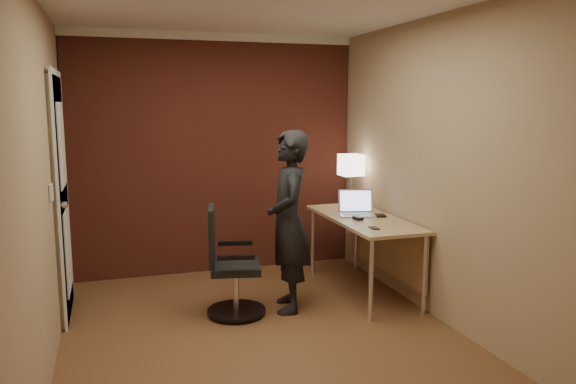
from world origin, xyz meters
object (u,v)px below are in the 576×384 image
at_px(person, 289,222).
at_px(wallet, 380,215).
at_px(desk, 370,230).
at_px(office_chair, 229,269).
at_px(mouse, 358,218).
at_px(desk_lamp, 351,166).
at_px(phone, 374,228).
at_px(laptop, 356,208).

bearing_deg(person, wallet, 112.61).
bearing_deg(desk, office_chair, -171.87).
bearing_deg(mouse, desk_lamp, 63.07).
bearing_deg(desk_lamp, person, -138.69).
distance_m(wallet, office_chair, 1.54).
bearing_deg(office_chair, desk_lamp, 29.12).
relative_size(phone, wallet, 1.05).
height_order(wallet, person, person).
xyz_separation_m(laptop, wallet, (0.17, -0.17, -0.05)).
bearing_deg(person, desk, 115.25).
bearing_deg(desk, desk_lamp, 83.58).
bearing_deg(office_chair, desk, 8.13).
bearing_deg(phone, desk_lamp, 77.42).
bearing_deg(desk_lamp, office_chair, -150.88).
relative_size(laptop, wallet, 3.51).
xyz_separation_m(wallet, person, (-0.97, -0.19, 0.04)).
bearing_deg(wallet, person, -169.05).
distance_m(desk, desk_lamp, 0.83).
xyz_separation_m(desk_lamp, person, (-0.95, -0.83, -0.36)).
xyz_separation_m(desk, office_chair, (-1.41, -0.20, -0.20)).
bearing_deg(phone, desk, 68.58).
bearing_deg(desk_lamp, laptop, -107.75).
relative_size(desk, mouse, 15.00).
relative_size(phone, person, 0.07).
relative_size(wallet, person, 0.07).
distance_m(phone, office_chair, 1.29).
distance_m(laptop, wallet, 0.25).
bearing_deg(office_chair, person, -1.29).
bearing_deg(office_chair, wallet, 6.70).
bearing_deg(mouse, office_chair, 176.53).
bearing_deg(wallet, mouse, -164.45).
height_order(mouse, phone, mouse).
height_order(desk, mouse, mouse).
height_order(laptop, phone, laptop).
height_order(phone, person, person).
height_order(desk_lamp, person, person).
relative_size(desk_lamp, laptop, 1.38).
bearing_deg(mouse, phone, -101.33).
distance_m(laptop, mouse, 0.26).
bearing_deg(phone, wallet, 58.45).
relative_size(mouse, office_chair, 0.11).
distance_m(desk, person, 0.92).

